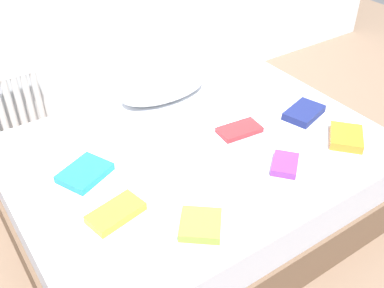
# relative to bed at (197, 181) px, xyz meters

# --- Properties ---
(ground_plane) EXTENTS (8.00, 8.00, 0.00)m
(ground_plane) POSITION_rel_bed_xyz_m (0.00, 0.00, -0.25)
(ground_plane) COLOR #7F6651
(bed) EXTENTS (2.00, 1.50, 0.50)m
(bed) POSITION_rel_bed_xyz_m (0.00, 0.00, 0.00)
(bed) COLOR brown
(bed) RESTS_ON ground
(pillow) EXTENTS (0.57, 0.28, 0.12)m
(pillow) POSITION_rel_bed_xyz_m (0.12, 0.55, 0.31)
(pillow) COLOR white
(pillow) RESTS_ON bed
(textbook_white) EXTENTS (0.25, 0.21, 0.03)m
(textbook_white) POSITION_rel_bed_xyz_m (-0.01, -0.24, 0.27)
(textbook_white) COLOR white
(textbook_white) RESTS_ON bed
(textbook_yellow) EXTENTS (0.27, 0.18, 0.04)m
(textbook_yellow) POSITION_rel_bed_xyz_m (-0.60, -0.23, 0.27)
(textbook_yellow) COLOR yellow
(textbook_yellow) RESTS_ON bed
(textbook_navy) EXTENTS (0.28, 0.22, 0.04)m
(textbook_navy) POSITION_rel_bed_xyz_m (0.69, -0.11, 0.28)
(textbook_navy) COLOR navy
(textbook_navy) RESTS_ON bed
(textbook_orange) EXTENTS (0.28, 0.27, 0.05)m
(textbook_orange) POSITION_rel_bed_xyz_m (0.70, -0.42, 0.28)
(textbook_orange) COLOR orange
(textbook_orange) RESTS_ON bed
(textbook_teal) EXTENTS (0.29, 0.26, 0.04)m
(textbook_teal) POSITION_rel_bed_xyz_m (-0.60, 0.11, 0.27)
(textbook_teal) COLOR teal
(textbook_teal) RESTS_ON bed
(textbook_lime) EXTENTS (0.25, 0.25, 0.04)m
(textbook_lime) POSITION_rel_bed_xyz_m (-0.33, -0.50, 0.27)
(textbook_lime) COLOR #8CC638
(textbook_lime) RESTS_ON bed
(textbook_purple) EXTENTS (0.22, 0.21, 0.04)m
(textbook_purple) POSITION_rel_bed_xyz_m (0.26, -0.40, 0.27)
(textbook_purple) COLOR purple
(textbook_purple) RESTS_ON bed
(textbook_red) EXTENTS (0.25, 0.15, 0.03)m
(textbook_red) POSITION_rel_bed_xyz_m (0.27, -0.03, 0.27)
(textbook_red) COLOR red
(textbook_red) RESTS_ON bed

